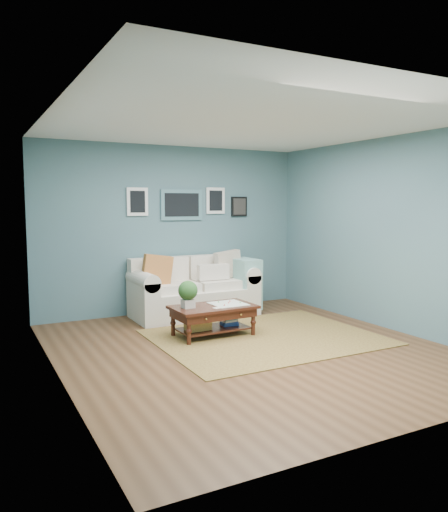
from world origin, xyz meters
TOP-DOWN VIEW (x-y plane):
  - room_shell at (0.01, 0.06)m, footprint 5.00×5.02m
  - area_rug at (0.44, 0.36)m, footprint 2.84×2.27m
  - loveseat at (0.23, 2.03)m, footprint 2.00×0.91m
  - coffee_table at (-0.20, 0.76)m, footprint 1.12×0.67m

SIDE VIEW (x-z plane):
  - area_rug at x=0.44m, z-range 0.00..0.01m
  - coffee_table at x=-0.20m, z-range -0.04..0.73m
  - loveseat at x=0.23m, z-range -0.10..0.93m
  - room_shell at x=0.01m, z-range 0.01..2.71m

